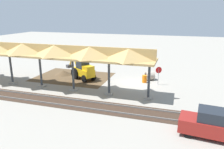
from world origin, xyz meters
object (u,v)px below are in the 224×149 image
backhoe (83,69)px  concrete_pipe (150,76)px  distant_parked_car (213,124)px  stop_sign (159,72)px  traffic_barrel (144,79)px

backhoe → concrete_pipe: bearing=-164.9°
distant_parked_car → concrete_pipe: bearing=-63.9°
stop_sign → traffic_barrel: size_ratio=2.39×
concrete_pipe → traffic_barrel: (0.44, 1.28, -0.10)m
concrete_pipe → distant_parked_car: bearing=116.1°
stop_sign → backhoe: size_ratio=0.42×
backhoe → distant_parked_car: 17.05m
stop_sign → traffic_barrel: stop_sign is taller
stop_sign → concrete_pipe: (1.21, -1.64, -0.99)m
stop_sign → concrete_pipe: stop_sign is taller
distant_parked_car → traffic_barrel: size_ratio=4.85×
backhoe → concrete_pipe: 8.42m
backhoe → distant_parked_car: backhoe is taller
backhoe → traffic_barrel: backhoe is taller
backhoe → traffic_barrel: bearing=-173.3°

